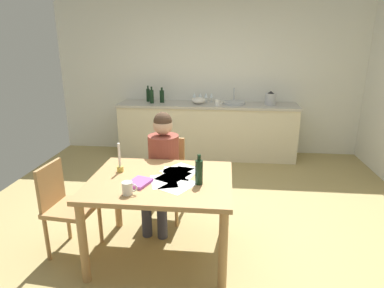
# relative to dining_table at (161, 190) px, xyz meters

# --- Properties ---
(ground_plane) EXTENTS (5.20, 5.20, 0.04)m
(ground_plane) POSITION_rel_dining_table_xyz_m (0.24, 0.53, -0.66)
(ground_plane) COLOR tan
(wall_back) EXTENTS (5.20, 0.12, 2.60)m
(wall_back) POSITION_rel_dining_table_xyz_m (0.24, 3.13, 0.66)
(wall_back) COLOR silver
(wall_back) RESTS_ON ground
(kitchen_counter) EXTENTS (2.92, 0.64, 0.90)m
(kitchen_counter) POSITION_rel_dining_table_xyz_m (0.24, 2.77, -0.19)
(kitchen_counter) COLOR beige
(kitchen_counter) RESTS_ON ground
(dining_table) EXTENTS (1.22, 0.97, 0.75)m
(dining_table) POSITION_rel_dining_table_xyz_m (0.00, 0.00, 0.00)
(dining_table) COLOR tan
(dining_table) RESTS_ON ground
(chair_at_table) EXTENTS (0.44, 0.44, 0.87)m
(chair_at_table) POSITION_rel_dining_table_xyz_m (-0.09, 0.72, -0.15)
(chair_at_table) COLOR tan
(chair_at_table) RESTS_ON ground
(person_seated) EXTENTS (0.36, 0.61, 1.19)m
(person_seated) POSITION_rel_dining_table_xyz_m (-0.10, 0.58, 0.04)
(person_seated) COLOR brown
(person_seated) RESTS_ON ground
(chair_side_empty) EXTENTS (0.44, 0.44, 0.85)m
(chair_side_empty) POSITION_rel_dining_table_xyz_m (-0.87, -0.04, -0.17)
(chair_side_empty) COLOR tan
(chair_side_empty) RESTS_ON ground
(coffee_mug) EXTENTS (0.12, 0.08, 0.10)m
(coffee_mug) POSITION_rel_dining_table_xyz_m (-0.19, -0.31, 0.16)
(coffee_mug) COLOR white
(coffee_mug) RESTS_ON dining_table
(candlestick) EXTENTS (0.06, 0.06, 0.27)m
(candlestick) POSITION_rel_dining_table_xyz_m (-0.40, 0.13, 0.18)
(candlestick) COLOR gold
(candlestick) RESTS_ON dining_table
(book_magazine) EXTENTS (0.21, 0.24, 0.03)m
(book_magazine) POSITION_rel_dining_table_xyz_m (-0.15, -0.12, 0.12)
(book_magazine) COLOR #AA4FB0
(book_magazine) RESTS_ON dining_table
(paper_letter) EXTENTS (0.23, 0.31, 0.00)m
(paper_letter) POSITION_rel_dining_table_xyz_m (0.10, 0.14, 0.11)
(paper_letter) COLOR white
(paper_letter) RESTS_ON dining_table
(paper_bill) EXTENTS (0.29, 0.34, 0.00)m
(paper_bill) POSITION_rel_dining_table_xyz_m (0.04, -0.05, 0.11)
(paper_bill) COLOR white
(paper_bill) RESTS_ON dining_table
(paper_envelope) EXTENTS (0.27, 0.34, 0.00)m
(paper_envelope) POSITION_rel_dining_table_xyz_m (0.17, 0.14, 0.11)
(paper_envelope) COLOR white
(paper_envelope) RESTS_ON dining_table
(paper_receipt) EXTENTS (0.33, 0.36, 0.00)m
(paper_receipt) POSITION_rel_dining_table_xyz_m (0.18, -0.12, 0.11)
(paper_receipt) COLOR white
(paper_receipt) RESTS_ON dining_table
(paper_notice) EXTENTS (0.34, 0.36, 0.00)m
(paper_notice) POSITION_rel_dining_table_xyz_m (0.12, 0.23, 0.11)
(paper_notice) COLOR white
(paper_notice) RESTS_ON dining_table
(paper_flyer) EXTENTS (0.32, 0.36, 0.00)m
(paper_flyer) POSITION_rel_dining_table_xyz_m (0.10, 0.07, 0.11)
(paper_flyer) COLOR white
(paper_flyer) RESTS_ON dining_table
(wine_bottle_on_table) EXTENTS (0.06, 0.06, 0.26)m
(wine_bottle_on_table) POSITION_rel_dining_table_xyz_m (0.34, -0.07, 0.21)
(wine_bottle_on_table) COLOR black
(wine_bottle_on_table) RESTS_ON dining_table
(sink_unit) EXTENTS (0.36, 0.36, 0.24)m
(sink_unit) POSITION_rel_dining_table_xyz_m (0.67, 2.77, 0.28)
(sink_unit) COLOR #B2B7BC
(sink_unit) RESTS_ON kitchen_counter
(bottle_oil) EXTENTS (0.06, 0.06, 0.26)m
(bottle_oil) POSITION_rel_dining_table_xyz_m (-0.77, 2.87, 0.37)
(bottle_oil) COLOR black
(bottle_oil) RESTS_ON kitchen_counter
(bottle_vinegar) EXTENTS (0.07, 0.07, 0.27)m
(bottle_vinegar) POSITION_rel_dining_table_xyz_m (-0.67, 2.71, 0.37)
(bottle_vinegar) COLOR black
(bottle_vinegar) RESTS_ON kitchen_counter
(bottle_wine_red) EXTENTS (0.07, 0.07, 0.25)m
(bottle_wine_red) POSITION_rel_dining_table_xyz_m (-0.52, 2.80, 0.36)
(bottle_wine_red) COLOR black
(bottle_wine_red) RESTS_ON kitchen_counter
(mixing_bowl) EXTENTS (0.23, 0.23, 0.10)m
(mixing_bowl) POSITION_rel_dining_table_xyz_m (0.10, 2.75, 0.31)
(mixing_bowl) COLOR white
(mixing_bowl) RESTS_ON kitchen_counter
(stovetop_kettle) EXTENTS (0.18, 0.18, 0.22)m
(stovetop_kettle) POSITION_rel_dining_table_xyz_m (1.25, 2.77, 0.36)
(stovetop_kettle) COLOR #B7BABF
(stovetop_kettle) RESTS_ON kitchen_counter
(wine_glass_near_sink) EXTENTS (0.07, 0.07, 0.15)m
(wine_glass_near_sink) POSITION_rel_dining_table_xyz_m (0.30, 2.92, 0.37)
(wine_glass_near_sink) COLOR silver
(wine_glass_near_sink) RESTS_ON kitchen_counter
(wine_glass_by_kettle) EXTENTS (0.07, 0.07, 0.15)m
(wine_glass_by_kettle) POSITION_rel_dining_table_xyz_m (0.21, 2.92, 0.37)
(wine_glass_by_kettle) COLOR silver
(wine_glass_by_kettle) RESTS_ON kitchen_counter
(wine_glass_back_left) EXTENTS (0.07, 0.07, 0.15)m
(wine_glass_back_left) POSITION_rel_dining_table_xyz_m (0.11, 2.92, 0.37)
(wine_glass_back_left) COLOR silver
(wine_glass_back_left) RESTS_ON kitchen_counter
(wine_glass_back_right) EXTENTS (0.07, 0.07, 0.15)m
(wine_glass_back_right) POSITION_rel_dining_table_xyz_m (0.01, 2.92, 0.37)
(wine_glass_back_right) COLOR silver
(wine_glass_back_right) RESTS_ON kitchen_counter
(teacup_on_counter) EXTENTS (0.12, 0.08, 0.10)m
(teacup_on_counter) POSITION_rel_dining_table_xyz_m (0.41, 2.62, 0.31)
(teacup_on_counter) COLOR white
(teacup_on_counter) RESTS_ON kitchen_counter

